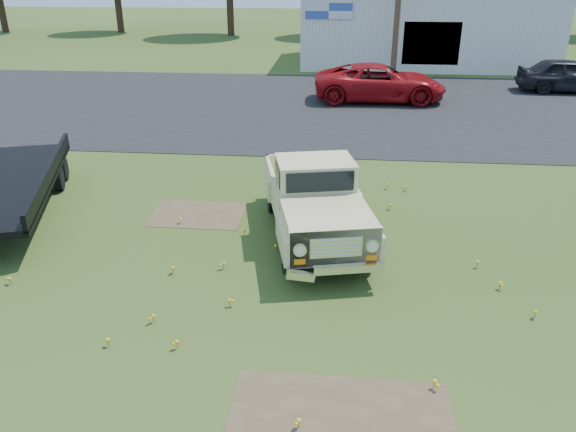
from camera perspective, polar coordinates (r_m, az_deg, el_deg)
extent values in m
plane|color=#2C4215|center=(10.26, -2.94, -8.27)|extent=(140.00, 140.00, 0.00)
cube|color=black|center=(24.22, 2.18, 11.14)|extent=(90.00, 14.00, 0.02)
cube|color=#4B3E28|center=(7.83, 5.39, -20.70)|extent=(3.00, 2.00, 0.01)
cube|color=#4B3E28|center=(13.66, -9.18, 0.16)|extent=(2.20, 1.60, 0.01)
cube|color=#B9B9B4|center=(36.02, 13.54, 18.10)|extent=(14.00, 8.00, 4.00)
cube|color=black|center=(32.17, 14.35, 16.63)|extent=(3.00, 0.10, 2.20)
cube|color=silver|center=(31.59, 4.17, 20.07)|extent=(2.50, 0.08, 0.80)
cylinder|color=#332117|center=(56.84, -27.08, 18.12)|extent=(0.56, 0.56, 3.60)
cylinder|color=#332117|center=(53.32, -16.78, 19.19)|extent=(0.56, 0.56, 3.24)
cylinder|color=#332117|center=(49.07, -5.89, 20.08)|extent=(0.56, 0.56, 3.96)
cylinder|color=#332117|center=(49.18, 6.61, 19.96)|extent=(0.56, 0.56, 3.78)
cylinder|color=#332117|center=(48.87, 19.07, 18.63)|extent=(0.56, 0.56, 3.42)
imported|color=maroon|center=(25.23, 9.30, 13.20)|extent=(5.71, 2.79, 1.56)
imported|color=black|center=(29.70, 26.61, 12.64)|extent=(4.56, 2.00, 1.53)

